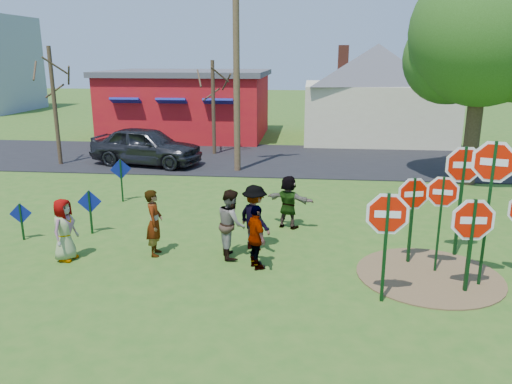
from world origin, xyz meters
TOP-DOWN VIEW (x-y plane):
  - ground at (0.00, 0.00)m, footprint 120.00×120.00m
  - road at (0.00, 11.50)m, footprint 120.00×7.50m
  - dirt_patch at (4.50, -1.00)m, footprint 3.20×3.20m
  - red_building at (-5.50, 17.99)m, footprint 9.40×7.69m
  - cream_house at (5.50, 18.00)m, footprint 9.40×9.40m
  - stop_sign_a at (3.28, -2.30)m, footprint 1.13×0.08m
  - stop_sign_b at (4.68, -0.75)m, footprint 0.93×0.18m
  - stop_sign_c at (5.45, -1.37)m, footprint 1.11×0.38m
  - stop_sign_d at (5.39, 0.28)m, footprint 1.19×0.08m
  - stop_sign_e at (5.07, -1.72)m, footprint 1.19×0.10m
  - stop_sign_g at (4.16, -0.29)m, footprint 1.00×0.27m
  - blue_diamond_b at (-5.79, 0.18)m, footprint 0.55×0.16m
  - blue_diamond_c at (-4.17, 0.85)m, footprint 0.64×0.15m
  - blue_diamond_d at (-4.46, 3.97)m, footprint 0.63×0.32m
  - person_a at (-4.00, -0.97)m, footprint 0.61×0.82m
  - person_b at (-1.96, -0.43)m, footprint 0.48×0.66m
  - person_c at (-0.07, -0.33)m, footprint 0.85×0.97m
  - person_d at (0.44, 0.17)m, footprint 1.20×1.22m
  - person_e at (0.61, -0.99)m, footprint 0.75×0.96m
  - person_f at (1.21, 1.93)m, footprint 1.48×0.95m
  - suv at (-5.44, 9.63)m, footprint 5.25×2.94m
  - utility_pole at (-1.25, 8.91)m, footprint 2.01×0.85m
  - leafy_tree at (7.97, 7.72)m, footprint 5.76×5.25m
  - bare_tree_west at (-9.37, 9.36)m, footprint 1.80×1.80m
  - bare_tree_east at (-2.91, 12.46)m, footprint 1.80×1.80m

SIDE VIEW (x-z plane):
  - ground at x=0.00m, z-range 0.00..0.00m
  - dirt_patch at x=4.50m, z-range 0.00..0.03m
  - road at x=0.00m, z-range 0.00..0.04m
  - blue_diamond_b at x=-5.79m, z-range 0.11..1.14m
  - person_e at x=0.61m, z-range 0.00..1.52m
  - person_a at x=-4.00m, z-range 0.00..1.53m
  - person_f at x=1.21m, z-range 0.00..1.53m
  - blue_diamond_c at x=-4.17m, z-range 0.14..1.39m
  - person_b at x=-1.96m, z-range 0.00..1.66m
  - person_d at x=0.44m, z-range 0.00..1.68m
  - person_c at x=-0.07m, z-range 0.00..1.69m
  - suv at x=-5.44m, z-range 0.04..1.73m
  - blue_diamond_d at x=-4.46m, z-range 0.18..1.64m
  - stop_sign_e at x=5.07m, z-range 0.35..2.53m
  - stop_sign_g at x=4.16m, z-range 0.41..2.63m
  - stop_sign_a at x=3.28m, z-range 0.44..2.84m
  - stop_sign_b at x=4.68m, z-range 0.52..2.88m
  - red_building at x=-5.50m, z-range 0.02..3.92m
  - stop_sign_d at x=5.39m, z-range 0.62..3.51m
  - stop_sign_c at x=5.45m, z-range 0.68..3.97m
  - cream_house at x=5.50m, z-range -0.33..6.17m
  - bare_tree_east at x=-2.91m, z-range 0.67..5.22m
  - bare_tree_west at x=-9.37m, z-range 0.76..5.92m
  - utility_pole at x=-1.25m, z-range 0.23..8.84m
  - leafy_tree at x=7.97m, z-range 1.18..9.36m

